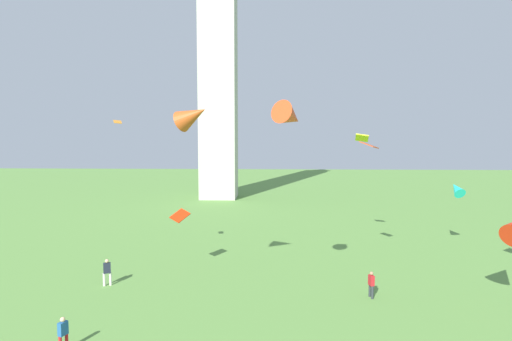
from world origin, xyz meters
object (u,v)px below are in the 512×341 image
Objects in this scene: person_1 at (63,332)px; kite_flying_0 at (369,145)px; person_0 at (371,283)px; kite_flying_5 at (362,138)px; monument_obelisk at (218,46)px; kite_flying_7 at (193,116)px; person_2 at (107,271)px; kite_flying_6 at (180,216)px; kite_flying_2 at (457,189)px; kite_flying_1 at (118,122)px; kite_flying_4 at (290,117)px.

kite_flying_0 is at bearing -32.84° from person_1.
kite_flying_5 is (1.70, 11.74, 9.09)m from person_0.
monument_obelisk is 45.53m from kite_flying_7.
kite_flying_0 is (18.39, 3.90, 8.51)m from person_2.
kite_flying_6 reaches higher than person_0.
kite_flying_2 is (9.32, 6.43, -4.05)m from kite_flying_0.
kite_flying_2 is at bearing -33.46° from person_1.
kite_flying_2 reaches higher than person_1.
kite_flying_6 reaches higher than person_1.
monument_obelisk is 37.81m from kite_flying_5.
person_0 is 0.93× the size of kite_flying_2.
person_2 is 10.38m from kite_flying_1.
monument_obelisk is 41.10m from kite_flying_1.
monument_obelisk is at bearing -141.72° from kite_flying_5.
kite_flying_1 is 0.52× the size of kite_flying_5.
kite_flying_7 is (-11.00, -1.17, 10.46)m from person_0.
monument_obelisk is 33.84× the size of kite_flying_6.
kite_flying_7 is at bearing 74.45° from kite_flying_0.
kite_flying_7 is at bearing -35.39° from kite_flying_5.
kite_flying_0 is at bearing 1.73° from kite_flying_5.
kite_flying_7 is (5.13, 6.07, 10.47)m from person_1.
person_0 is 15.22m from kite_flying_7.
kite_flying_7 reaches higher than kite_flying_5.
person_1 is at bearing 61.71° from kite_flying_4.
kite_flying_1 is (-1.17, 10.65, 10.27)m from person_1.
kite_flying_0 is at bearing -66.40° from monument_obelisk.
kite_flying_1 is (-17.30, 3.41, 10.26)m from person_0.
person_0 is at bearing 0.91° from kite_flying_5.
kite_flying_2 is (27.48, 8.30, -5.71)m from kite_flying_1.
kite_flying_2 is at bearing 81.85° from kite_flying_1.
kite_flying_7 is (6.30, -4.58, 0.20)m from kite_flying_1.
person_2 is (-17.53, 1.38, 0.09)m from person_0.
kite_flying_0 is (16.10, -36.87, -15.25)m from monument_obelisk.
person_1 is (-16.13, -7.24, -0.01)m from person_0.
kite_flying_7 reaches higher than kite_flying_1.
kite_flying_0 reaches higher than kite_flying_6.
kite_flying_2 is 9.62m from kite_flying_5.
person_2 is at bearing -93.21° from monument_obelisk.
kite_flying_6 is 0.56× the size of kite_flying_7.
person_1 is 1.82× the size of kite_flying_1.
kite_flying_2 is 0.69× the size of kite_flying_4.
person_1 is 22.79m from kite_flying_0.
person_2 is 1.26× the size of kite_flying_6.
person_0 is 1.15× the size of kite_flying_6.
person_0 is 1.01× the size of person_1.
kite_flying_1 is at bearing -57.18° from kite_flying_5.
kite_flying_2 is at bearing -2.28° from person_2.
kite_flying_4 is at bearing -77.09° from monument_obelisk.
kite_flying_5 is 18.16m from kite_flying_7.
kite_flying_2 is at bearing -50.12° from monument_obelisk.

